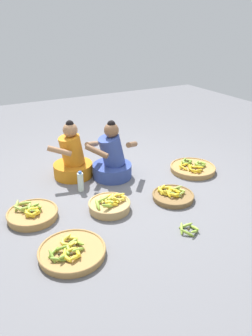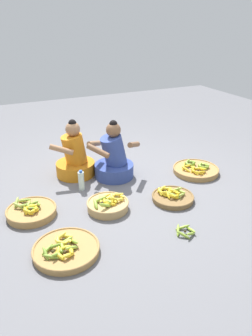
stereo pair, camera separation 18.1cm
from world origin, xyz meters
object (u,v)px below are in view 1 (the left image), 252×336
object	(u,v)px
banana_basket_near_vendor	(72,251)
banana_basket_back_left	(32,214)
banana_basket_front_center	(173,195)
banana_basket_near_bicycle	(110,205)
vendor_woman_front	(112,160)
banana_basket_mid_left	(193,168)
vendor_woman_behind	(73,159)
water_bottle	(81,182)
loose_bananas_mid_right	(189,229)

from	to	relation	value
banana_basket_near_vendor	banana_basket_back_left	xyz separation A→B (m)	(-0.17, 0.76, 0.01)
banana_basket_front_center	banana_basket_near_bicycle	world-z (taller)	banana_basket_near_bicycle
banana_basket_front_center	banana_basket_near_bicycle	size ratio (longest dim) A/B	1.05
vendor_woman_front	banana_basket_mid_left	world-z (taller)	vendor_woman_front
banana_basket_front_center	banana_basket_near_vendor	bearing A→B (deg)	-164.28
banana_basket_mid_left	banana_basket_near_bicycle	world-z (taller)	banana_basket_near_bicycle
vendor_woman_behind	banana_basket_back_left	xyz separation A→B (m)	(-0.73, -0.75, -0.20)
banana_basket_near_vendor	banana_basket_near_bicycle	xyz separation A→B (m)	(0.63, 0.52, 0.02)
water_bottle	banana_basket_mid_left	bearing A→B (deg)	-7.42
vendor_woman_front	banana_basket_mid_left	bearing A→B (deg)	-18.86
vendor_woman_behind	water_bottle	distance (m)	0.46
banana_basket_mid_left	banana_basket_near_bicycle	xyz separation A→B (m)	(-1.45, -0.36, 0.02)
vendor_woman_front	vendor_woman_behind	bearing A→B (deg)	148.68
banana_basket_near_vendor	loose_bananas_mid_right	distance (m)	1.18
vendor_woman_front	water_bottle	world-z (taller)	vendor_woman_front
banana_basket_mid_left	water_bottle	world-z (taller)	water_bottle
banana_basket_mid_left	loose_bananas_mid_right	distance (m)	1.43
banana_basket_mid_left	loose_bananas_mid_right	size ratio (longest dim) A/B	2.79
vendor_woman_front	loose_bananas_mid_right	world-z (taller)	vendor_woman_front
vendor_woman_behind	banana_basket_back_left	distance (m)	1.07
banana_basket_mid_left	vendor_woman_front	bearing A→B (deg)	161.14
vendor_woman_behind	loose_bananas_mid_right	size ratio (longest dim) A/B	3.47
banana_basket_near_vendor	loose_bananas_mid_right	bearing A→B (deg)	-10.59
banana_basket_front_center	banana_basket_back_left	size ratio (longest dim) A/B	0.91
banana_basket_mid_left	banana_basket_near_bicycle	size ratio (longest dim) A/B	1.33
banana_basket_near_bicycle	loose_bananas_mid_right	bearing A→B (deg)	-54.52
vendor_woman_behind	banana_basket_back_left	size ratio (longest dim) A/B	1.44
vendor_woman_front	vendor_woman_behind	xyz separation A→B (m)	(-0.45, 0.27, -0.00)
banana_basket_mid_left	banana_basket_front_center	bearing A→B (deg)	-144.65
loose_bananas_mid_right	banana_basket_mid_left	bearing A→B (deg)	49.83
loose_bananas_mid_right	water_bottle	distance (m)	1.46
banana_basket_back_left	loose_bananas_mid_right	xyz separation A→B (m)	(1.33, -0.98, -0.02)
vendor_woman_behind	water_bottle	xyz separation A→B (m)	(-0.06, -0.43, -0.12)
loose_bananas_mid_right	banana_basket_near_bicycle	bearing A→B (deg)	125.48
vendor_woman_behind	banana_basket_near_vendor	size ratio (longest dim) A/B	1.26
vendor_woman_behind	banana_basket_front_center	xyz separation A→B (m)	(0.83, -1.13, -0.20)
banana_basket_back_left	water_bottle	size ratio (longest dim) A/B	2.07
loose_bananas_mid_right	vendor_woman_behind	bearing A→B (deg)	108.93
banana_basket_near_vendor	water_bottle	distance (m)	1.20
vendor_woman_behind	water_bottle	size ratio (longest dim) A/B	2.97
vendor_woman_front	banana_basket_front_center	world-z (taller)	vendor_woman_front
vendor_woman_behind	banana_basket_near_vendor	xyz separation A→B (m)	(-0.56, -1.52, -0.21)
vendor_woman_front	water_bottle	size ratio (longest dim) A/B	3.00
banana_basket_front_center	banana_basket_back_left	world-z (taller)	banana_basket_back_left
banana_basket_near_vendor	banana_basket_back_left	world-z (taller)	banana_basket_back_left
vendor_woman_front	loose_bananas_mid_right	distance (m)	1.48
vendor_woman_behind	banana_basket_front_center	size ratio (longest dim) A/B	1.57
vendor_woman_front	banana_basket_near_bicycle	xyz separation A→B (m)	(-0.38, -0.72, -0.19)
banana_basket_near_vendor	vendor_woman_behind	bearing A→B (deg)	69.77
banana_basket_near_vendor	water_bottle	xyz separation A→B (m)	(0.50, 1.09, 0.08)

